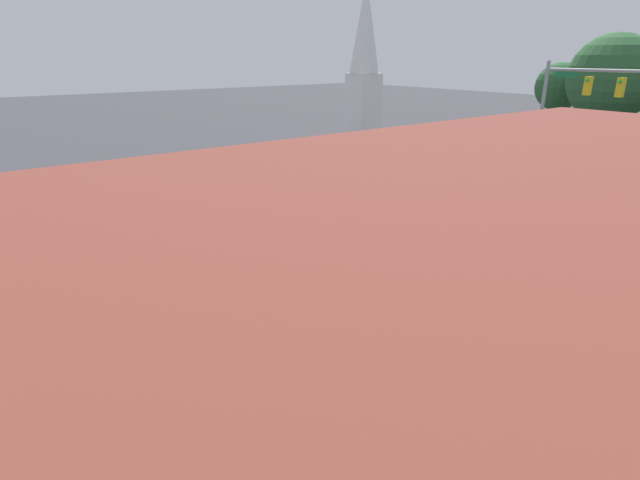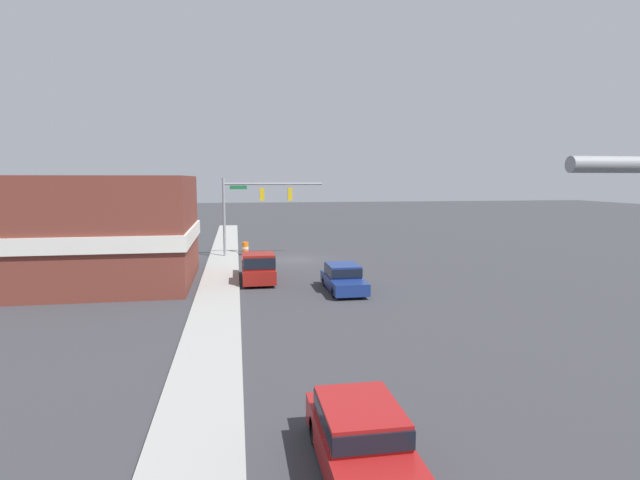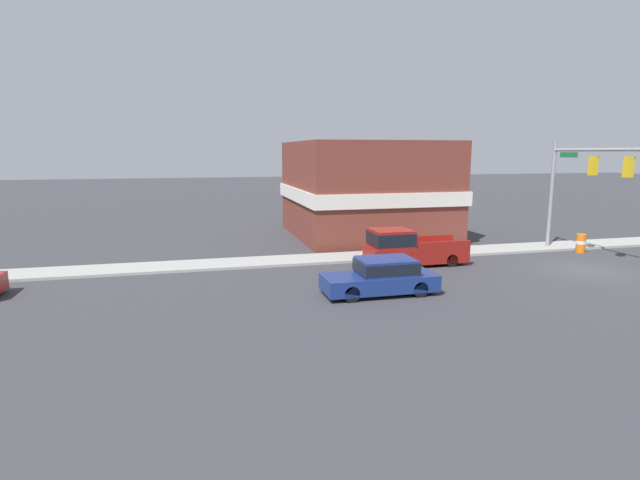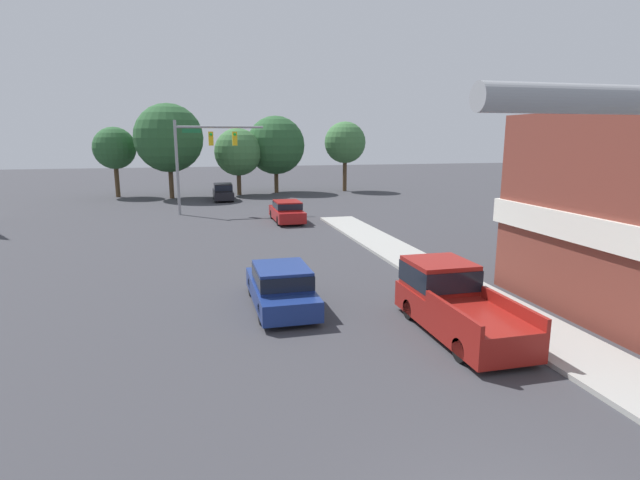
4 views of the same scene
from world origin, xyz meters
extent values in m
cylinder|color=gray|center=(-5.50, 34.82, 3.57)|extent=(0.22, 0.22, 7.14)
cylinder|color=gray|center=(-2.20, 34.82, 6.64)|extent=(6.60, 0.18, 0.18)
cube|color=gold|center=(-2.90, 34.82, 5.77)|extent=(0.36, 0.36, 1.05)
sphere|color=green|center=(-2.90, 34.62, 6.09)|extent=(0.22, 0.22, 0.22)
cube|color=gold|center=(-1.10, 34.82, 5.77)|extent=(0.36, 0.36, 1.05)
sphere|color=green|center=(-1.10, 34.62, 6.09)|extent=(0.22, 0.22, 0.22)
cube|color=#196B38|center=(-4.30, 34.82, 6.35)|extent=(1.40, 0.04, 0.30)
cylinder|color=black|center=(-2.34, 13.29, 0.33)|extent=(0.22, 0.66, 0.66)
cylinder|color=black|center=(-0.63, 13.29, 0.33)|extent=(0.22, 0.66, 0.66)
cylinder|color=black|center=(-2.34, 10.30, 0.33)|extent=(0.22, 0.66, 0.66)
cylinder|color=black|center=(-0.63, 10.30, 0.33)|extent=(0.22, 0.66, 0.66)
cube|color=navy|center=(-1.48, 11.80, 0.52)|extent=(1.93, 4.83, 0.67)
cube|color=navy|center=(-1.48, 11.51, 1.20)|extent=(1.77, 2.32, 0.68)
cube|color=black|center=(-1.48, 11.51, 1.20)|extent=(1.79, 2.41, 0.48)
cylinder|color=black|center=(1.14, 31.14, 0.33)|extent=(0.22, 0.66, 0.66)
cylinder|color=black|center=(1.14, 28.15, 0.33)|extent=(0.22, 0.66, 0.66)
cylinder|color=black|center=(2.78, 28.15, 0.33)|extent=(0.22, 0.66, 0.66)
cube|color=maroon|center=(1.96, 29.65, 0.55)|extent=(1.86, 4.81, 0.73)
cube|color=maroon|center=(1.96, 29.36, 1.21)|extent=(1.71, 2.31, 0.59)
cube|color=black|center=(1.96, 29.36, 1.21)|extent=(1.73, 2.40, 0.41)
cylinder|color=black|center=(-2.48, 41.91, 0.33)|extent=(0.22, 0.66, 0.66)
cylinder|color=black|center=(2.42, 9.54, 0.33)|extent=(0.22, 0.66, 0.66)
cylinder|color=black|center=(4.19, 9.54, 0.33)|extent=(0.22, 0.66, 0.66)
cylinder|color=black|center=(2.42, 6.24, 0.33)|extent=(0.22, 0.66, 0.66)
cylinder|color=black|center=(4.19, 6.24, 0.33)|extent=(0.22, 0.66, 0.66)
cube|color=maroon|center=(3.30, 7.89, 0.61)|extent=(1.99, 5.32, 0.85)
cube|color=maroon|center=(3.30, 9.34, 1.50)|extent=(1.89, 2.02, 0.94)
cube|color=black|center=(3.30, 9.34, 1.50)|extent=(1.91, 2.10, 0.66)
cube|color=maroon|center=(2.37, 6.73, 1.21)|extent=(0.12, 3.00, 0.35)
cube|color=maroon|center=(4.24, 6.73, 1.21)|extent=(0.12, 3.00, 0.35)
cube|color=white|center=(-21.38, 34.02, 3.00)|extent=(2.28, 2.28, 6.00)
cone|color=white|center=(-21.38, 34.02, 9.66)|extent=(2.51, 2.51, 7.33)
cylinder|color=#4C3823|center=(-11.79, 48.44, 1.49)|extent=(0.44, 0.44, 2.99)
sphere|color=#28562D|center=(-11.79, 48.44, 4.84)|extent=(4.11, 4.11, 4.11)
cylinder|color=#4C3823|center=(-6.50, 46.07, 1.43)|extent=(0.44, 0.44, 2.86)
sphere|color=#28562D|center=(-6.50, 46.07, 5.81)|extent=(6.55, 6.55, 6.55)
camera|label=1|loc=(11.72, 4.06, 7.49)|focal=28.00mm
camera|label=2|loc=(4.60, 39.64, 6.48)|focal=28.00mm
camera|label=3|loc=(-20.79, 19.27, 5.98)|focal=28.00mm
camera|label=4|loc=(-4.21, -4.84, 5.85)|focal=28.00mm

